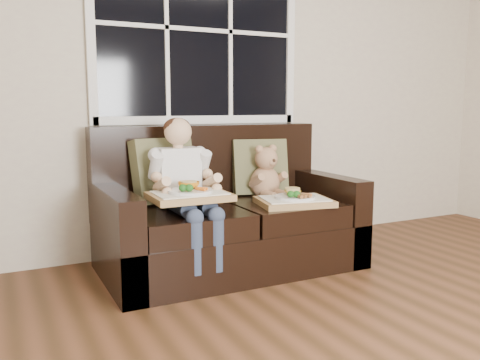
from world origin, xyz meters
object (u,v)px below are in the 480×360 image
loveseat (226,221)px  child (184,178)px  tray_right (294,200)px  tray_left (189,194)px  teddy_bear (266,175)px

loveseat → child: size_ratio=1.93×
child → tray_right: child is taller
loveseat → tray_right: loveseat is taller
loveseat → child: bearing=-160.9°
child → tray_left: (-0.04, -0.20, -0.07)m
child → tray_left: 0.21m
teddy_bear → tray_left: teddy_bear is taller
teddy_bear → tray_left: 0.80m
teddy_bear → tray_left: size_ratio=0.83×
child → tray_right: bearing=-15.6°
child → tray_right: 0.74m
tray_left → tray_right: tray_left is taller
teddy_bear → tray_left: (-0.72, -0.35, -0.03)m
child → teddy_bear: child is taller
teddy_bear → child: bearing=-173.3°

